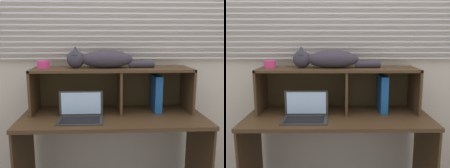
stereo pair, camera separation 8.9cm
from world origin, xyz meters
TOP-DOWN VIEW (x-y plane):
  - back_panel_with_blinds at (0.00, 0.55)m, footprint 4.40×0.08m
  - desk at (0.00, 0.18)m, footprint 1.53×0.65m
  - hutch_shelf_unit at (0.01, 0.35)m, footprint 1.37×0.36m
  - cat at (-0.09, 0.32)m, footprint 0.76×0.18m
  - laptop at (-0.26, 0.09)m, footprint 0.36×0.24m
  - binder_upright at (0.39, 0.32)m, footprint 0.06×0.25m
  - book_stack at (-0.24, 0.32)m, footprint 0.20×0.26m
  - small_basket at (-0.59, 0.32)m, footprint 0.10×0.10m

SIDE VIEW (x-z plane):
  - desk at x=0.00m, z-range 0.24..0.99m
  - book_stack at x=-0.24m, z-range 0.76..0.81m
  - laptop at x=-0.26m, z-range 0.69..0.91m
  - binder_upright at x=0.39m, z-range 0.76..1.08m
  - hutch_shelf_unit at x=0.01m, z-range 0.84..1.23m
  - small_basket at x=-0.59m, z-range 1.14..1.21m
  - cat at x=-0.09m, z-range 1.13..1.31m
  - back_panel_with_blinds at x=0.00m, z-range 0.01..2.51m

